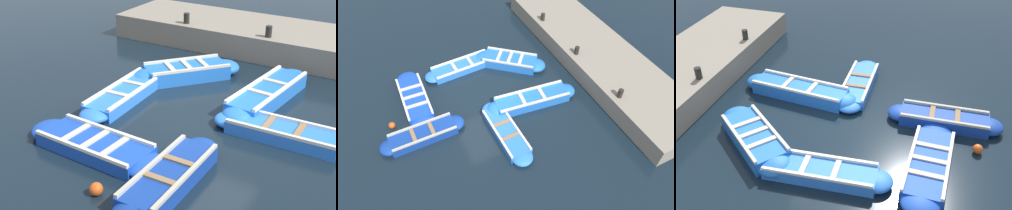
# 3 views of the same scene
# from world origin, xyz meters

# --- Properties ---
(ground_plane) EXTENTS (120.00, 120.00, 0.00)m
(ground_plane) POSITION_xyz_m (0.00, 0.00, 0.00)
(ground_plane) COLOR black
(boat_inner_gap) EXTENTS (1.07, 3.47, 0.36)m
(boat_inner_gap) POSITION_xyz_m (2.65, -1.12, 0.15)
(boat_inner_gap) COLOR #1947B7
(boat_inner_gap) RESTS_ON ground
(boat_tucked) EXTENTS (3.22, 0.85, 0.41)m
(boat_tucked) POSITION_xyz_m (2.86, 0.85, 0.18)
(boat_tucked) COLOR navy
(boat_tucked) RESTS_ON ground
(boat_near_quay) EXTENTS (0.89, 3.27, 0.36)m
(boat_near_quay) POSITION_xyz_m (0.05, 2.06, 0.15)
(boat_near_quay) COLOR blue
(boat_near_quay) RESTS_ON ground
(boat_drifting) EXTENTS (3.53, 0.97, 0.37)m
(boat_drifting) POSITION_xyz_m (0.19, -2.11, 0.16)
(boat_drifting) COLOR blue
(boat_drifting) RESTS_ON ground
(boat_bow_out) EXTENTS (3.05, 2.76, 0.47)m
(boat_bow_out) POSITION_xyz_m (-1.86, -1.46, 0.21)
(boat_bow_out) COLOR blue
(boat_bow_out) RESTS_ON ground
(boat_stern_in) EXTENTS (3.85, 1.18, 0.47)m
(boat_stern_in) POSITION_xyz_m (-1.59, 1.08, 0.21)
(boat_stern_in) COLOR blue
(boat_stern_in) RESTS_ON ground
(quay_wall) EXTENTS (2.91, 11.21, 0.81)m
(quay_wall) POSITION_xyz_m (-5.46, 0.00, 0.41)
(quay_wall) COLOR gray
(quay_wall) RESTS_ON ground
(bollard_north) EXTENTS (0.20, 0.20, 0.35)m
(bollard_north) POSITION_xyz_m (-4.36, -2.89, 0.99)
(bollard_north) COLOR black
(bollard_north) RESTS_ON quay_wall
(bollard_mid_north) EXTENTS (0.20, 0.20, 0.35)m
(bollard_mid_north) POSITION_xyz_m (-4.36, 0.00, 0.99)
(bollard_mid_north) COLOR black
(bollard_mid_north) RESTS_ON quay_wall
(buoy_orange_near) EXTENTS (0.25, 0.25, 0.25)m
(buoy_orange_near) POSITION_xyz_m (3.79, -0.15, 0.13)
(buoy_orange_near) COLOR #E05119
(buoy_orange_near) RESTS_ON ground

